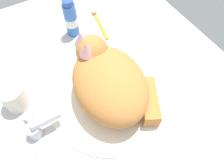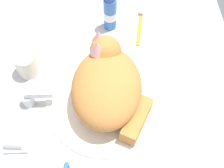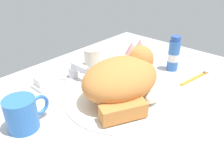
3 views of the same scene
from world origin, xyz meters
The scene contains 9 objects.
ground_plane centered at (0.00, 0.00, -1.50)cm, with size 110.00×82.50×3.00cm, color silver.
sink_basin centered at (0.00, 0.00, 0.49)cm, with size 34.78×34.78×0.99cm, color white.
faucet centered at (0.00, 21.05, 2.50)cm, with size 13.04×9.33×5.92cm.
cat centered at (1.04, -0.27, 7.33)cm, with size 28.96×23.15×15.09cm.
rinse_cup centered at (11.00, 23.36, 3.63)cm, with size 6.55×6.55×7.26cm.
soap_dish centered at (-10.47, 23.75, 0.60)cm, with size 9.00×6.40×1.20cm, color white.
soap_bar centered at (-10.47, 23.75, 2.49)cm, with size 7.30×4.52×2.58cm, color white.
toothpaste_bottle centered at (29.18, -1.84, 6.24)cm, with size 4.31×4.31×13.41cm.
toothbrush centered at (29.03, -12.05, 0.51)cm, with size 15.98×4.01×1.60cm.
Camera 2 is at (-41.41, 0.37, 71.73)cm, focal length 46.34 mm.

